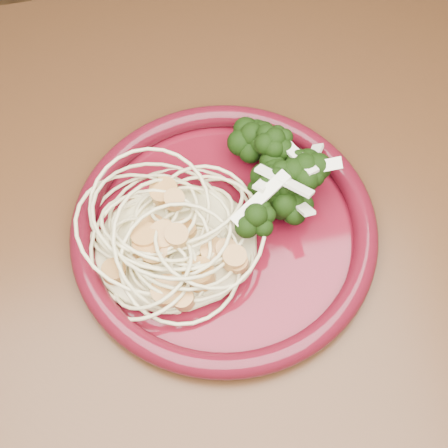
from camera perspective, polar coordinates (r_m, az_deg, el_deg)
dining_table at (r=0.70m, az=2.65°, el=-5.98°), size 1.20×0.80×0.75m
dinner_plate at (r=0.61m, az=0.00°, el=-0.41°), size 0.35×0.35×0.02m
spaghetti_pile at (r=0.59m, az=-4.48°, el=-1.46°), size 0.18×0.17×0.04m
scallop_cluster at (r=0.55m, az=-4.77°, el=0.53°), size 0.16×0.16×0.05m
broccoli_pile at (r=0.60m, az=5.34°, el=2.58°), size 0.12×0.17×0.05m
onion_garnish at (r=0.58m, az=5.60°, el=4.27°), size 0.08×0.11×0.06m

